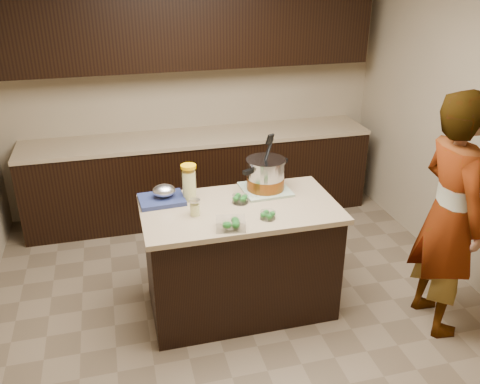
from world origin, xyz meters
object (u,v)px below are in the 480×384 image
object	(u,v)px
stock_pot	(266,176)
person	(450,216)
lemonade_pitcher	(189,184)
island	(240,258)

from	to	relation	value
stock_pot	person	world-z (taller)	person
stock_pot	person	size ratio (longest dim) A/B	0.24
lemonade_pitcher	person	size ratio (longest dim) A/B	0.15
island	person	distance (m)	1.57
island	person	size ratio (longest dim) A/B	0.80
island	lemonade_pitcher	bearing A→B (deg)	147.91
lemonade_pitcher	island	bearing A→B (deg)	-32.09
island	lemonade_pitcher	world-z (taller)	lemonade_pitcher
person	island	bearing A→B (deg)	72.41
island	person	xyz separation A→B (m)	(1.40, -0.54, 0.46)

